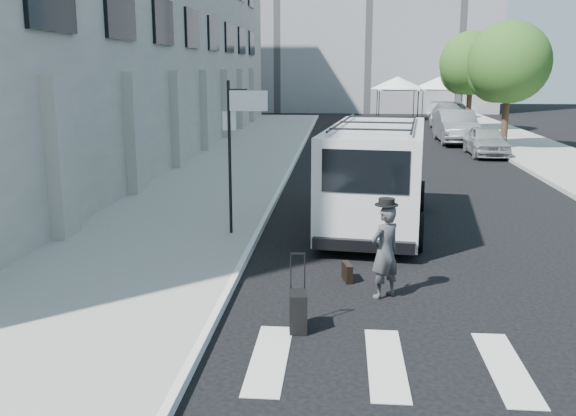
% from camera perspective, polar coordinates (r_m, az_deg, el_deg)
% --- Properties ---
extents(ground, '(120.00, 120.00, 0.00)m').
position_cam_1_polar(ground, '(11.84, 4.84, -7.08)').
color(ground, black).
rests_on(ground, ground).
extents(sidewalk_left, '(4.50, 48.00, 0.15)m').
position_cam_1_polar(sidewalk_left, '(27.75, -3.93, 4.44)').
color(sidewalk_left, gray).
rests_on(sidewalk_left, ground).
extents(sidewalk_right, '(4.00, 56.00, 0.15)m').
position_cam_1_polar(sidewalk_right, '(32.68, 20.95, 4.86)').
color(sidewalk_right, gray).
rests_on(sidewalk_right, ground).
extents(building_left, '(10.00, 44.00, 12.00)m').
position_cam_1_polar(building_left, '(31.39, -17.24, 15.71)').
color(building_left, gray).
rests_on(building_left, ground).
extents(sign_pole, '(1.03, 0.07, 3.50)m').
position_cam_1_polar(sign_pole, '(14.60, -4.34, 7.34)').
color(sign_pole, black).
rests_on(sign_pole, sidewalk_left).
extents(tree_near, '(3.80, 3.83, 6.03)m').
position_cam_1_polar(tree_near, '(32.21, 18.80, 11.89)').
color(tree_near, black).
rests_on(tree_near, ground).
extents(tree_far, '(3.80, 3.83, 6.03)m').
position_cam_1_polar(tree_far, '(41.01, 15.79, 12.08)').
color(tree_far, black).
rests_on(tree_far, ground).
extents(tent_left, '(4.00, 4.00, 3.20)m').
position_cam_1_polar(tent_left, '(49.34, 9.71, 10.89)').
color(tent_left, black).
rests_on(tent_left, ground).
extents(tent_right, '(4.00, 4.00, 3.20)m').
position_cam_1_polar(tent_right, '(50.20, 13.37, 10.76)').
color(tent_right, black).
rests_on(tent_right, ground).
extents(businessman, '(0.71, 0.69, 1.64)m').
position_cam_1_polar(businessman, '(11.22, 8.61, -3.87)').
color(businessman, '#3B3B3D').
rests_on(businessman, ground).
extents(briefcase, '(0.21, 0.46, 0.34)m').
position_cam_1_polar(briefcase, '(12.17, 5.28, -5.70)').
color(briefcase, black).
rests_on(briefcase, ground).
extents(suitcase, '(0.31, 0.45, 1.18)m').
position_cam_1_polar(suitcase, '(9.88, 0.89, -9.16)').
color(suitcase, black).
rests_on(suitcase, ground).
extents(cargo_van, '(3.01, 6.97, 2.52)m').
position_cam_1_polar(cargo_van, '(16.27, 7.87, 2.99)').
color(cargo_van, silver).
rests_on(cargo_van, ground).
extents(parked_car_a, '(1.65, 3.98, 1.35)m').
position_cam_1_polar(parked_car_a, '(30.25, 17.21, 5.72)').
color(parked_car_a, '#95999D').
rests_on(parked_car_a, ground).
extents(parked_car_b, '(1.86, 5.21, 1.71)m').
position_cam_1_polar(parked_car_b, '(34.97, 14.69, 7.02)').
color(parked_car_b, slate).
rests_on(parked_car_b, ground).
extents(parked_car_c, '(2.44, 5.90, 1.71)m').
position_cam_1_polar(parked_car_c, '(41.95, 14.35, 7.88)').
color(parked_car_c, gray).
rests_on(parked_car_c, ground).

